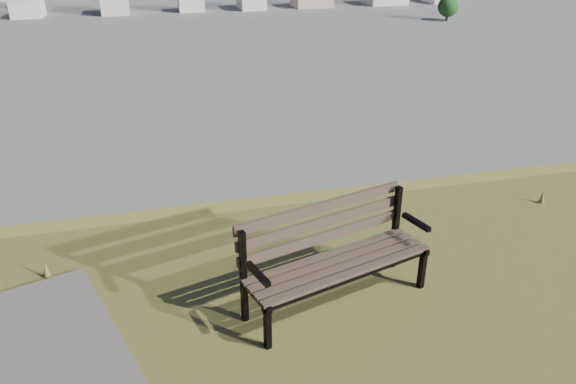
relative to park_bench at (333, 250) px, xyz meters
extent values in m
cube|color=#443327|center=(0.08, -0.29, -0.10)|extent=(1.86, 0.62, 0.04)
cube|color=#443327|center=(0.05, -0.17, -0.10)|extent=(1.86, 0.62, 0.04)
cube|color=#443327|center=(0.01, -0.04, -0.10)|extent=(1.86, 0.62, 0.04)
cube|color=#443327|center=(-0.02, 0.08, -0.10)|extent=(1.86, 0.62, 0.04)
cube|color=#443327|center=(-0.05, 0.16, 0.07)|extent=(1.84, 0.57, 0.11)
cube|color=#443327|center=(-0.05, 0.18, 0.23)|extent=(1.84, 0.57, 0.11)
cube|color=#443327|center=(-0.06, 0.21, 0.38)|extent=(1.84, 0.57, 0.11)
cube|color=black|center=(-0.79, -0.56, -0.33)|extent=(0.07, 0.08, 0.47)
cube|color=black|center=(-0.91, -0.13, -0.08)|extent=(0.07, 0.08, 0.98)
cube|color=black|center=(-0.85, -0.36, -0.13)|extent=(0.20, 0.52, 0.05)
cube|color=black|center=(-0.83, -0.41, 0.14)|extent=(0.16, 0.38, 0.05)
cube|color=black|center=(0.97, -0.06, -0.33)|extent=(0.07, 0.08, 0.47)
cube|color=black|center=(0.84, 0.38, -0.08)|extent=(0.07, 0.08, 0.98)
cube|color=black|center=(0.91, 0.15, -0.13)|extent=(0.20, 0.52, 0.05)
cube|color=black|center=(0.92, 0.10, 0.14)|extent=(0.16, 0.38, 0.05)
cube|color=black|center=(0.09, -0.30, -0.14)|extent=(1.84, 0.57, 0.04)
cube|color=black|center=(-0.03, 0.09, -0.14)|extent=(1.84, 0.57, 0.04)
cone|color=brown|center=(-2.86, 1.11, -0.47)|extent=(0.08, 0.08, 0.19)
cone|color=brown|center=(3.44, 1.31, -0.47)|extent=(0.08, 0.08, 0.18)
cube|color=#BDACA2|center=(-34.96, 198.11, -22.06)|extent=(11.00, 11.00, 7.00)
cube|color=#B3A38E|center=(-10.96, 198.11, -22.06)|extent=(11.00, 11.00, 7.00)
cube|color=#ACADB1|center=(13.04, 198.11, -22.06)|extent=(11.00, 11.00, 7.00)
cylinder|color=#322319|center=(91.04, 158.11, -24.51)|extent=(0.80, 0.80, 2.10)
sphere|color=#173412|center=(91.04, 158.11, -21.36)|extent=(6.30, 6.30, 6.30)
cylinder|color=#322319|center=(-38.96, 218.11, -24.21)|extent=(0.80, 0.80, 2.70)
camera|label=1|loc=(-1.59, -4.42, 2.92)|focal=35.00mm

